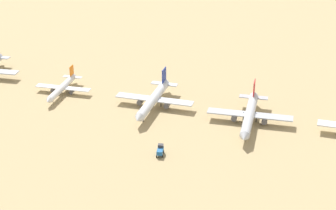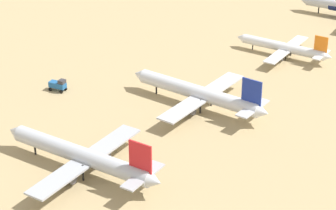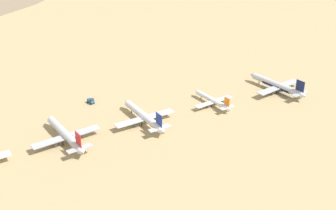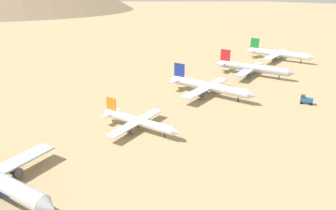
% 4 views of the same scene
% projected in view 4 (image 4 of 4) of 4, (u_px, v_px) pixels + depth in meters
% --- Properties ---
extents(ground_plane, '(1800.00, 1800.00, 0.00)m').
position_uv_depth(ground_plane, '(202.00, 95.00, 147.90)').
color(ground_plane, tan).
extents(parked_jet_1, '(34.79, 28.38, 10.04)m').
position_uv_depth(parked_jet_1, '(138.00, 121.00, 111.30)').
color(parked_jet_1, silver).
rests_on(parked_jet_1, ground).
extents(parked_jet_2, '(46.25, 37.61, 13.33)m').
position_uv_depth(parked_jet_2, '(208.00, 87.00, 145.96)').
color(parked_jet_2, silver).
rests_on(parked_jet_2, ground).
extents(parked_jet_3, '(46.89, 38.26, 13.53)m').
position_uv_depth(parked_jet_3, '(252.00, 68.00, 178.39)').
color(parked_jet_3, '#B2B7C1').
rests_on(parked_jet_3, ground).
extents(parked_jet_4, '(47.84, 38.88, 13.79)m').
position_uv_depth(parked_jet_4, '(278.00, 54.00, 215.05)').
color(parked_jet_4, silver).
rests_on(parked_jet_4, ground).
extents(service_truck, '(5.60, 3.80, 3.90)m').
position_uv_depth(service_truck, '(306.00, 99.00, 136.45)').
color(service_truck, '#1E5999').
rests_on(service_truck, ground).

